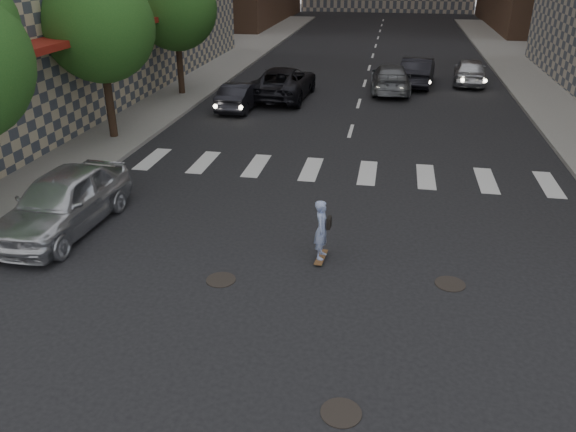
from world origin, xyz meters
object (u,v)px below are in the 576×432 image
at_px(tree_b, 101,21).
at_px(traffic_car_c, 283,83).
at_px(traffic_car_b, 391,78).
at_px(traffic_car_e, 417,71).
at_px(tree_c, 177,4).
at_px(skateboarder, 322,230).
at_px(traffic_car_a, 240,96).
at_px(silver_sedan, 63,201).
at_px(traffic_car_d, 470,71).

distance_m(tree_b, traffic_car_c, 10.67).
height_order(traffic_car_b, traffic_car_e, traffic_car_e).
bearing_deg(traffic_car_e, traffic_car_c, 39.09).
distance_m(tree_c, skateboarder, 19.53).
height_order(skateboarder, traffic_car_c, traffic_car_c).
height_order(traffic_car_a, traffic_car_b, traffic_car_b).
xyz_separation_m(tree_b, traffic_car_a, (3.80, 5.66, -3.99)).
distance_m(silver_sedan, traffic_car_e, 23.21).
bearing_deg(silver_sedan, traffic_car_d, 61.76).
height_order(tree_b, silver_sedan, tree_b).
bearing_deg(traffic_car_c, traffic_car_e, -145.03).
height_order(traffic_car_b, traffic_car_d, traffic_car_d).
distance_m(tree_b, traffic_car_d, 21.08).
distance_m(tree_c, traffic_car_b, 11.97).
bearing_deg(traffic_car_b, silver_sedan, 62.94).
relative_size(tree_c, traffic_car_c, 1.13).
distance_m(traffic_car_c, traffic_car_d, 11.41).
height_order(tree_b, traffic_car_d, tree_b).
relative_size(traffic_car_a, traffic_car_b, 0.78).
bearing_deg(traffic_car_a, traffic_car_c, -118.53).
xyz_separation_m(tree_b, traffic_car_b, (10.94, 10.86, -3.90)).
distance_m(tree_b, silver_sedan, 9.27).
xyz_separation_m(tree_c, traffic_car_b, (10.94, 2.86, -3.90)).
bearing_deg(tree_b, traffic_car_d, 41.72).
bearing_deg(traffic_car_a, tree_c, -28.95).
bearing_deg(traffic_car_c, traffic_car_d, -149.39).
bearing_deg(tree_b, traffic_car_b, 44.79).
xyz_separation_m(skateboarder, silver_sedan, (-7.20, 0.45, -0.01)).
bearing_deg(silver_sedan, tree_b, 109.38).
xyz_separation_m(skateboarder, traffic_car_a, (-5.85, 14.20, -0.19)).
distance_m(tree_c, silver_sedan, 16.72).
relative_size(skateboarder, traffic_car_d, 0.36).
bearing_deg(skateboarder, traffic_car_b, 90.88).
xyz_separation_m(skateboarder, traffic_car_e, (2.78, 21.41, -0.04)).
height_order(silver_sedan, traffic_car_a, silver_sedan).
distance_m(skateboarder, traffic_car_b, 19.45).
relative_size(tree_b, traffic_car_d, 1.48).
relative_size(traffic_car_c, traffic_car_e, 1.20).
xyz_separation_m(silver_sedan, traffic_car_e, (9.97, 20.95, -0.03)).
relative_size(tree_c, silver_sedan, 1.35).
relative_size(tree_b, traffic_car_c, 1.13).
bearing_deg(silver_sedan, traffic_car_b, 68.37).
bearing_deg(traffic_car_c, traffic_car_a, 61.00).
xyz_separation_m(traffic_car_b, traffic_car_c, (-5.51, -2.51, 0.07)).
bearing_deg(skateboarder, traffic_car_e, 87.30).
distance_m(silver_sedan, traffic_car_d, 25.45).
distance_m(skateboarder, traffic_car_e, 21.59).
bearing_deg(traffic_car_a, traffic_car_b, -141.29).
bearing_deg(traffic_car_c, traffic_car_b, -153.34).
bearing_deg(skateboarder, tree_b, 143.18).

